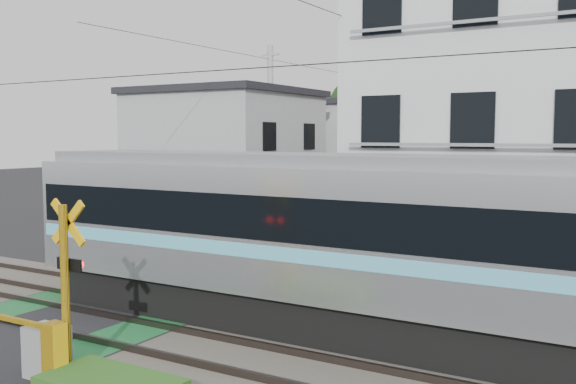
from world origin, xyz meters
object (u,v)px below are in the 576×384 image
Objects in this scene: pedestrian at (503,183)px; crossing_signal_far at (132,247)px; crossing_signal_near at (47,339)px; apartment_block at (551,118)px.

crossing_signal_far is at bearing 81.86° from pedestrian.
crossing_signal_near is 38.79m from pedestrian.
crossing_signal_far is 31.78m from pedestrian.
pedestrian is (-0.80, 38.78, 0.16)m from crossing_signal_near.
crossing_signal_near is at bearing 90.95° from pedestrian.
crossing_signal_far is 2.73× the size of pedestrian.
apartment_block is (11.09, 5.84, 3.94)m from crossing_signal_far.
apartment_block is at bearing 104.45° from pedestrian.
apartment_block reaches higher than crossing_signal_far.
apartment_block is 5.89× the size of pedestrian.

